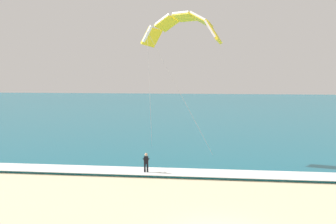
# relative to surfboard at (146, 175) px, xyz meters

# --- Properties ---
(sea) EXTENTS (200.00, 120.00, 0.20)m
(sea) POSITION_rel_surfboard_xyz_m (5.47, 59.34, 0.07)
(sea) COLOR #146075
(sea) RESTS_ON ground
(surf_foam) EXTENTS (200.00, 2.48, 0.04)m
(surf_foam) POSITION_rel_surfboard_xyz_m (5.47, 0.34, 0.19)
(surf_foam) COLOR white
(surf_foam) RESTS_ON sea
(surfboard) EXTENTS (0.66, 1.45, 0.09)m
(surfboard) POSITION_rel_surfboard_xyz_m (0.00, 0.00, 0.00)
(surfboard) COLOR #E04C38
(surfboard) RESTS_ON ground
(kitesurfer) EXTENTS (0.57, 0.57, 1.69)m
(kitesurfer) POSITION_rel_surfboard_xyz_m (-0.00, 0.02, 0.91)
(kitesurfer) COLOR black
(kitesurfer) RESTS_ON ground
(kite_primary) EXTENTS (7.04, 5.94, 11.49)m
(kite_primary) POSITION_rel_surfboard_xyz_m (2.33, 4.15, 11.53)
(kite_primary) COLOR yellow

